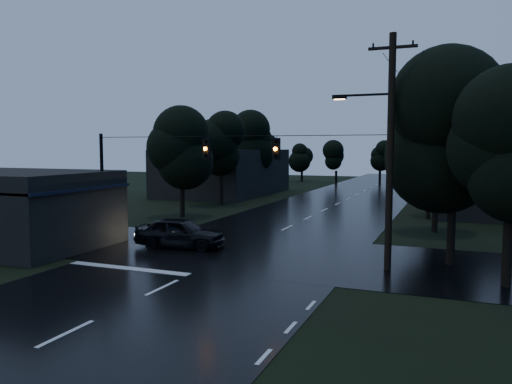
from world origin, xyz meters
The scene contains 18 objects.
ground centered at (0.00, 0.00, 0.00)m, with size 160.00×160.00×0.00m, color black.
main_road centered at (0.00, 30.00, 0.00)m, with size 12.00×120.00×0.02m, color black.
cross_street centered at (0.00, 12.00, 0.00)m, with size 60.00×9.00×0.02m, color black.
building_far_right centered at (14.00, 34.00, 2.20)m, with size 10.00×14.00×4.40m, color black.
building_far_left centered at (-14.00, 40.00, 2.50)m, with size 10.00×16.00×5.00m, color black.
utility_pole_main centered at (7.41, 11.00, 5.26)m, with size 3.50×0.30×10.00m.
utility_pole_far centered at (8.30, 28.00, 3.88)m, with size 2.00×0.30×7.50m.
anchor_pole_left centered at (-7.50, 11.00, 3.00)m, with size 0.18×0.18×6.00m, color black.
span_signals centered at (0.56, 10.99, 5.24)m, with size 15.00×0.37×1.12m.
tree_corner_near centered at (10.00, 13.00, 5.99)m, with size 4.48×4.48×9.44m.
tree_corner_far centered at (12.00, 10.00, 5.24)m, with size 3.92×3.92×8.26m.
tree_left_a centered at (-9.00, 22.00, 5.24)m, with size 3.92×3.92×8.26m.
tree_left_b centered at (-9.60, 30.00, 5.62)m, with size 4.20×4.20×8.85m.
tree_left_c centered at (-10.20, 40.00, 5.99)m, with size 4.48×4.48×9.44m.
tree_right_a centered at (9.00, 22.00, 5.62)m, with size 4.20×4.20×8.85m.
tree_right_b centered at (9.60, 30.00, 5.99)m, with size 4.48×4.48×9.44m.
tree_right_c centered at (10.20, 40.00, 6.37)m, with size 4.76×4.76×10.03m.
car centered at (-3.24, 11.86, 0.80)m, with size 1.90×4.71×1.61m, color black.
Camera 1 is at (10.06, -10.70, 5.28)m, focal length 35.00 mm.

